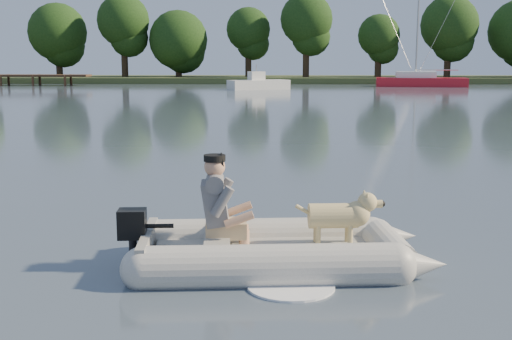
{
  "coord_description": "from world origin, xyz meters",
  "views": [
    {
      "loc": [
        0.15,
        -8.17,
        2.49
      ],
      "look_at": [
        -0.1,
        1.83,
        0.75
      ],
      "focal_mm": 45.0,
      "sensor_mm": 36.0,
      "label": 1
    }
  ],
  "objects_px": {
    "man": "(217,200)",
    "sailboat": "(420,81)",
    "dog": "(333,220)",
    "dinghy": "(278,215)",
    "motorboat": "(259,78)"
  },
  "relations": [
    {
      "from": "man",
      "to": "sailboat",
      "type": "distance_m",
      "value": 53.34
    },
    {
      "from": "dog",
      "to": "dinghy",
      "type": "bearing_deg",
      "value": -175.43
    },
    {
      "from": "sailboat",
      "to": "motorboat",
      "type": "bearing_deg",
      "value": -149.4
    },
    {
      "from": "man",
      "to": "dog",
      "type": "bearing_deg",
      "value": -0.0
    },
    {
      "from": "man",
      "to": "sailboat",
      "type": "height_order",
      "value": "sailboat"
    },
    {
      "from": "dinghy",
      "to": "dog",
      "type": "distance_m",
      "value": 0.69
    },
    {
      "from": "dog",
      "to": "sailboat",
      "type": "bearing_deg",
      "value": 71.82
    },
    {
      "from": "dinghy",
      "to": "motorboat",
      "type": "relative_size",
      "value": 0.93
    },
    {
      "from": "dinghy",
      "to": "dog",
      "type": "bearing_deg",
      "value": 4.57
    },
    {
      "from": "dinghy",
      "to": "dog",
      "type": "height_order",
      "value": "dinghy"
    },
    {
      "from": "sailboat",
      "to": "dog",
      "type": "bearing_deg",
      "value": -95.93
    },
    {
      "from": "dinghy",
      "to": "motorboat",
      "type": "distance_m",
      "value": 45.39
    },
    {
      "from": "motorboat",
      "to": "sailboat",
      "type": "bearing_deg",
      "value": -2.2
    },
    {
      "from": "dog",
      "to": "sailboat",
      "type": "relative_size",
      "value": 0.09
    },
    {
      "from": "dog",
      "to": "man",
      "type": "bearing_deg",
      "value": 180.0
    }
  ]
}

